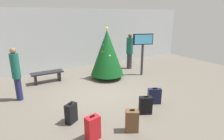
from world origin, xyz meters
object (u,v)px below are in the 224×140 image
object	(u,v)px
suitcase_1	(71,113)
waiting_bench	(47,75)
traveller_1	(16,73)
flight_info_kiosk	(143,46)
suitcase_2	(132,121)
suitcase_0	(146,105)
suitcase_3	(93,128)
suitcase_4	(154,96)
traveller_0	(130,50)
holiday_tree	(107,53)

from	to	relation	value
suitcase_1	waiting_bench	bearing A→B (deg)	87.44
traveller_1	flight_info_kiosk	bearing A→B (deg)	0.22
suitcase_2	traveller_1	bearing A→B (deg)	123.21
flight_info_kiosk	traveller_1	xyz separation A→B (m)	(-5.53, -0.02, -0.44)
waiting_bench	flight_info_kiosk	bearing A→B (deg)	-16.86
suitcase_2	suitcase_1	bearing A→B (deg)	135.34
suitcase_0	suitcase_3	world-z (taller)	suitcase_3
flight_info_kiosk	suitcase_0	bearing A→B (deg)	-127.76
traveller_1	suitcase_4	world-z (taller)	traveller_1
suitcase_2	suitcase_3	distance (m)	1.03
waiting_bench	traveller_0	size ratio (longest dim) A/B	0.71
waiting_bench	suitcase_2	size ratio (longest dim) A/B	2.19
traveller_1	suitcase_3	distance (m)	3.61
suitcase_4	suitcase_0	bearing A→B (deg)	-152.41
suitcase_0	suitcase_1	world-z (taller)	suitcase_1
holiday_tree	traveller_0	size ratio (longest dim) A/B	1.24
suitcase_2	traveller_0	bearing A→B (deg)	54.77
suitcase_3	traveller_0	bearing A→B (deg)	46.19
waiting_bench	suitcase_3	size ratio (longest dim) A/B	2.12
holiday_tree	flight_info_kiosk	size ratio (longest dim) A/B	1.17
suitcase_1	suitcase_2	xyz separation A→B (m)	(1.21, -1.19, 0.01)
suitcase_0	holiday_tree	bearing A→B (deg)	79.74
suitcase_2	suitcase_3	xyz separation A→B (m)	(-1.00, 0.22, 0.01)
suitcase_3	flight_info_kiosk	bearing A→B (deg)	38.05
waiting_bench	suitcase_1	bearing A→B (deg)	-92.56
flight_info_kiosk	suitcase_1	bearing A→B (deg)	-152.20
holiday_tree	suitcase_2	size ratio (longest dim) A/B	3.83
suitcase_4	holiday_tree	bearing A→B (deg)	91.26
suitcase_3	suitcase_4	distance (m)	2.66
waiting_bench	suitcase_0	xyz separation A→B (m)	(1.93, -4.33, -0.08)
traveller_0	suitcase_4	distance (m)	4.38
traveller_1	suitcase_2	xyz separation A→B (m)	(2.30, -3.51, -0.71)
waiting_bench	suitcase_4	world-z (taller)	suitcase_4
suitcase_1	suitcase_2	bearing A→B (deg)	-44.66
traveller_0	suitcase_4	size ratio (longest dim) A/B	3.33
suitcase_1	suitcase_4	distance (m)	2.80
waiting_bench	suitcase_0	size ratio (longest dim) A/B	2.33
traveller_1	suitcase_3	xyz separation A→B (m)	(1.29, -3.29, -0.70)
waiting_bench	suitcase_1	world-z (taller)	suitcase_1
flight_info_kiosk	suitcase_2	world-z (taller)	flight_info_kiosk
waiting_bench	suitcase_3	distance (m)	4.61
traveller_0	suitcase_2	size ratio (longest dim) A/B	3.08
suitcase_1	suitcase_2	size ratio (longest dim) A/B	0.96
waiting_bench	traveller_0	bearing A→B (deg)	-0.47
traveller_1	suitcase_4	xyz separation A→B (m)	(3.88, -2.65, -0.74)
suitcase_3	suitcase_4	world-z (taller)	suitcase_3
holiday_tree	suitcase_3	xyz separation A→B (m)	(-2.51, -3.75, -0.92)
suitcase_3	suitcase_4	size ratio (longest dim) A/B	1.12
traveller_0	suitcase_1	world-z (taller)	traveller_0
holiday_tree	suitcase_4	distance (m)	3.25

